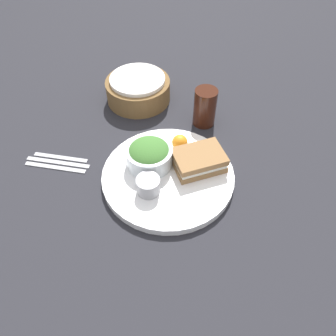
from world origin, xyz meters
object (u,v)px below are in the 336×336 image
object	(u,v)px
bread_basket	(138,89)
fork	(55,167)
sandwich	(199,160)
spoon	(61,157)
salad_bowl	(149,155)
drink_glass	(205,107)
plate	(168,176)
dressing_cup	(148,185)
knife	(58,162)

from	to	relation	value
bread_basket	fork	distance (m)	0.36
sandwich	spoon	distance (m)	0.37
salad_bowl	drink_glass	size ratio (longest dim) A/B	1.05
plate	fork	distance (m)	0.30
sandwich	drink_glass	xyz separation A→B (m)	(0.05, 0.19, 0.01)
salad_bowl	bread_basket	bearing A→B (deg)	91.56
plate	bread_basket	size ratio (longest dim) A/B	1.66
drink_glass	bread_basket	xyz separation A→B (m)	(-0.18, 0.14, -0.02)
fork	plate	bearing A→B (deg)	-176.51
plate	salad_bowl	distance (m)	0.07
sandwich	spoon	bearing A→B (deg)	165.20
dressing_cup	drink_glass	size ratio (longest dim) A/B	0.50
sandwich	bread_basket	size ratio (longest dim) A/B	0.70
spoon	drink_glass	bearing A→B (deg)	-149.34
salad_bowl	fork	distance (m)	0.25
sandwich	salad_bowl	xyz separation A→B (m)	(-0.12, 0.03, 0.01)
spoon	bread_basket	bearing A→B (deg)	-116.72
spoon	plate	bearing A→B (deg)	176.51
plate	salad_bowl	size ratio (longest dim) A/B	2.81
sandwich	knife	xyz separation A→B (m)	(-0.36, 0.08, -0.04)
sandwich	dressing_cup	bearing A→B (deg)	-155.06
knife	plate	bearing A→B (deg)	-180.00
bread_basket	knife	bearing A→B (deg)	-133.17
dressing_cup	plate	bearing A→B (deg)	42.05
plate	knife	xyz separation A→B (m)	(-0.28, 0.09, -0.01)
plate	dressing_cup	size ratio (longest dim) A/B	5.84
knife	spoon	world-z (taller)	same
salad_bowl	knife	world-z (taller)	salad_bowl
salad_bowl	fork	xyz separation A→B (m)	(-0.24, 0.03, -0.05)
drink_glass	salad_bowl	bearing A→B (deg)	-137.38
salad_bowl	knife	distance (m)	0.25
sandwich	spoon	size ratio (longest dim) A/B	0.93
fork	spoon	bearing A→B (deg)	-90.00
drink_glass	fork	world-z (taller)	drink_glass
drink_glass	bread_basket	world-z (taller)	drink_glass
drink_glass	knife	world-z (taller)	drink_glass
fork	sandwich	bearing A→B (deg)	-171.42
sandwich	dressing_cup	world-z (taller)	sandwich
dressing_cup	spoon	size ratio (longest dim) A/B	0.38
spoon	salad_bowl	bearing A→B (deg)	-178.16
dressing_cup	sandwich	bearing A→B (deg)	24.94
knife	spoon	size ratio (longest dim) A/B	1.17
sandwich	dressing_cup	distance (m)	0.15
drink_glass	spoon	size ratio (longest dim) A/B	0.75
sandwich	salad_bowl	distance (m)	0.12
plate	dressing_cup	bearing A→B (deg)	-137.95
dressing_cup	knife	size ratio (longest dim) A/B	0.33
plate	knife	world-z (taller)	plate
fork	dressing_cup	bearing A→B (deg)	170.51
plate	bread_basket	bearing A→B (deg)	98.44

